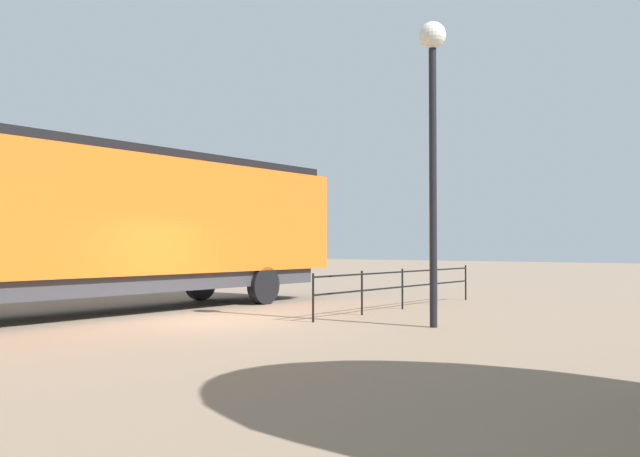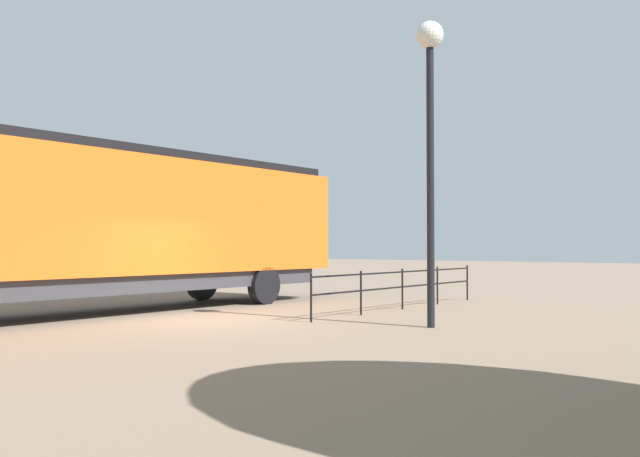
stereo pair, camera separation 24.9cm
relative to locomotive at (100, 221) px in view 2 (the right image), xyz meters
name	(u,v)px [view 2 (the right image)]	position (x,y,z in m)	size (l,w,h in m)	color
ground_plane	(212,320)	(3.33, 0.72, -2.36)	(120.00, 120.00, 0.00)	#84705B
locomotive	(100,221)	(0.00, 0.00, 0.00)	(2.99, 16.18, 4.21)	orange
lamp_post	(430,101)	(8.00, 2.59, 2.44)	(0.58, 0.58, 6.49)	black
platform_fence	(402,283)	(5.39, 5.78, -1.64)	(0.05, 7.97, 1.10)	black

